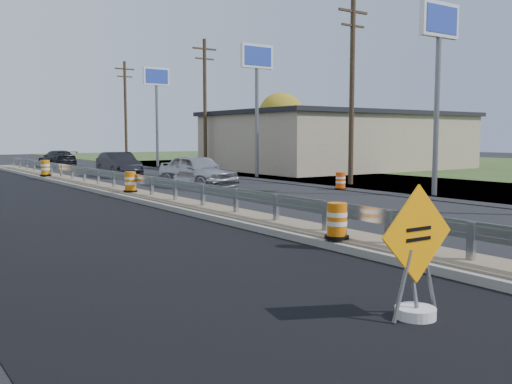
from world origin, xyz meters
TOP-DOWN VIEW (x-y plane):
  - ground at (0.00, 0.00)m, footprint 140.00×140.00m
  - milled_overlay at (-4.40, 10.00)m, footprint 7.20×120.00m
  - median at (0.00, 8.00)m, footprint 1.60×55.00m
  - guardrail at (0.00, 9.00)m, footprint 0.10×46.15m
  - retail_building_near at (20.99, 20.00)m, footprint 18.50×12.50m
  - pylon_sign_south at (10.50, 3.00)m, footprint 2.20×0.30m
  - pylon_sign_mid at (10.50, 16.00)m, footprint 2.20×0.30m
  - pylon_sign_north at (10.50, 30.00)m, footprint 2.20×0.30m
  - utility_pole_smid at (11.50, 9.00)m, footprint 1.90×0.26m
  - utility_pole_nmid at (11.50, 24.00)m, footprint 1.90×0.26m
  - utility_pole_north at (11.50, 39.00)m, footprint 1.90×0.26m
  - tree_far_yellow at (26.00, 34.00)m, footprint 4.62×4.62m
  - caution_sign at (-3.00, -7.22)m, footprint 1.35×0.56m
  - barrel_median_near at (-0.55, -2.99)m, footprint 0.55×0.55m
  - barrel_median_mid at (-0.19, 9.64)m, footprint 0.56×0.56m
  - barrel_median_far at (-0.55, 21.18)m, footprint 0.61×0.61m
  - barrel_shoulder_near at (9.20, 7.28)m, footprint 0.56×0.56m
  - car_silver at (4.19, 11.92)m, footprint 2.40×4.93m
  - car_dark_mid at (3.87, 21.33)m, footprint 1.90×4.67m
  - car_dark_far at (3.80, 34.39)m, footprint 2.18×4.74m

SIDE VIEW (x-z plane):
  - ground at x=0.00m, z-range 0.00..0.00m
  - milled_overlay at x=-4.40m, z-range 0.00..0.01m
  - median at x=0.00m, z-range 0.00..0.23m
  - barrel_shoulder_near at x=9.20m, z-range -0.02..0.80m
  - caution_sign at x=-3.00m, z-range -0.46..1.40m
  - barrel_median_near at x=-0.55m, z-range 0.21..1.01m
  - barrel_median_mid at x=-0.19m, z-range 0.21..1.04m
  - barrel_median_far at x=-0.55m, z-range 0.21..1.11m
  - car_dark_far at x=3.80m, z-range 0.00..1.34m
  - guardrail at x=0.00m, z-range 0.37..1.09m
  - car_dark_mid at x=3.87m, z-range 0.00..1.51m
  - car_silver at x=4.19m, z-range 0.00..1.62m
  - retail_building_near at x=20.99m, z-range 0.02..4.29m
  - tree_far_yellow at x=26.00m, z-range 1.11..7.97m
  - utility_pole_smid at x=11.50m, z-range 0.23..9.63m
  - utility_pole_nmid at x=11.50m, z-range 0.23..9.63m
  - utility_pole_north at x=11.50m, z-range 0.23..9.63m
  - pylon_sign_south at x=10.50m, z-range 2.53..10.43m
  - pylon_sign_mid at x=10.50m, z-range 2.53..10.43m
  - pylon_sign_north at x=10.50m, z-range 2.53..10.43m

